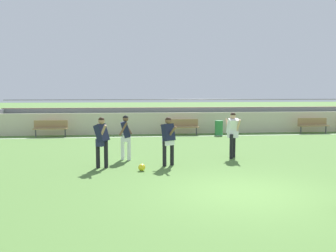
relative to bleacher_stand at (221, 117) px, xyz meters
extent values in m
plane|color=#517A38|center=(-3.40, -15.00, -0.80)|extent=(160.00, 160.00, 0.00)
cube|color=white|center=(-3.40, -3.43, -0.80)|extent=(44.00, 0.12, 0.01)
cube|color=beige|center=(-3.40, -2.08, -0.18)|extent=(48.00, 0.16, 1.24)
cube|color=#897051|center=(0.00, -1.05, -0.45)|extent=(27.99, 0.36, 0.08)
cube|color=slate|center=(0.00, -1.25, -0.63)|extent=(27.99, 0.04, 0.34)
cube|color=#897051|center=(0.00, -0.33, -0.11)|extent=(27.99, 0.36, 0.08)
cube|color=slate|center=(0.00, -0.53, -0.28)|extent=(27.99, 0.04, 0.34)
cube|color=#897051|center=(0.00, 0.39, 0.24)|extent=(27.99, 0.36, 0.08)
cube|color=slate|center=(0.00, 0.19, 0.06)|extent=(27.99, 0.04, 0.34)
cube|color=#897051|center=(0.00, 1.10, 0.58)|extent=(27.99, 0.36, 0.08)
cube|color=slate|center=(0.00, 0.90, 0.41)|extent=(27.99, 0.04, 0.34)
cylinder|color=slate|center=(0.00, 1.35, 1.13)|extent=(27.99, 0.06, 0.06)
cube|color=#99754C|center=(4.83, -2.90, -0.35)|extent=(1.80, 0.40, 0.06)
cube|color=#99754C|center=(4.83, -2.72, -0.10)|extent=(1.80, 0.05, 0.40)
cylinder|color=#47474C|center=(4.05, -2.90, -0.57)|extent=(0.07, 0.07, 0.45)
cylinder|color=#47474C|center=(5.61, -2.90, -0.57)|extent=(0.07, 0.07, 0.45)
cube|color=#99754C|center=(-2.99, -2.90, -0.35)|extent=(1.80, 0.40, 0.06)
cube|color=#99754C|center=(-2.99, -2.72, -0.10)|extent=(1.80, 0.05, 0.40)
cylinder|color=#47474C|center=(-3.77, -2.90, -0.57)|extent=(0.07, 0.07, 0.45)
cylinder|color=#47474C|center=(-2.21, -2.90, -0.57)|extent=(0.07, 0.07, 0.45)
cube|color=#99754C|center=(-10.27, -2.90, -0.35)|extent=(1.80, 0.40, 0.06)
cube|color=#99754C|center=(-10.27, -2.72, -0.10)|extent=(1.80, 0.05, 0.40)
cylinder|color=#47474C|center=(-11.05, -2.90, -0.57)|extent=(0.07, 0.07, 0.45)
cylinder|color=#47474C|center=(-9.49, -2.90, -0.57)|extent=(0.07, 0.07, 0.45)
cylinder|color=#2D7F3D|center=(-0.97, -3.17, -0.38)|extent=(0.45, 0.45, 0.83)
cylinder|color=black|center=(-4.98, -11.52, -0.38)|extent=(0.13, 0.13, 0.83)
cylinder|color=black|center=(-4.71, -11.38, -0.38)|extent=(0.13, 0.13, 0.83)
cube|color=white|center=(-4.84, -11.45, 0.01)|extent=(0.42, 0.38, 0.24)
cube|color=#191E38|center=(-4.84, -11.45, 0.31)|extent=(0.49, 0.47, 0.59)
cylinder|color=brown|center=(-4.95, -11.27, 0.35)|extent=(0.29, 0.39, 0.42)
cylinder|color=brown|center=(-4.74, -11.62, 0.35)|extent=(0.29, 0.39, 0.42)
sphere|color=brown|center=(-4.84, -11.45, 0.70)|extent=(0.21, 0.21, 0.21)
sphere|color=black|center=(-4.84, -11.45, 0.72)|extent=(0.20, 0.20, 0.20)
cylinder|color=black|center=(-7.13, -11.55, -0.37)|extent=(0.13, 0.13, 0.85)
cylinder|color=black|center=(-6.87, -11.55, -0.37)|extent=(0.13, 0.13, 0.85)
cube|color=#232847|center=(-7.00, -11.55, 0.03)|extent=(0.38, 0.42, 0.24)
cube|color=#191E38|center=(-7.00, -11.55, 0.33)|extent=(0.53, 0.53, 0.60)
cylinder|color=#A87A5B|center=(-7.04, -11.36, 0.37)|extent=(0.30, 0.23, 0.50)
cylinder|color=#A87A5B|center=(-6.96, -11.74, 0.37)|extent=(0.30, 0.23, 0.50)
sphere|color=#A87A5B|center=(-7.00, -11.55, 0.72)|extent=(0.21, 0.21, 0.21)
sphere|color=black|center=(-7.00, -11.55, 0.74)|extent=(0.20, 0.20, 0.20)
cylinder|color=black|center=(-2.22, -10.16, -0.35)|extent=(0.13, 0.13, 0.90)
cylinder|color=black|center=(-2.41, -10.47, -0.35)|extent=(0.13, 0.13, 0.90)
cube|color=white|center=(-2.32, -10.31, 0.08)|extent=(0.38, 0.26, 0.24)
cube|color=white|center=(-2.32, -10.31, 0.38)|extent=(0.42, 0.43, 0.60)
cylinder|color=#D6A884|center=(-2.15, -10.45, 0.42)|extent=(0.11, 0.34, 0.48)
cylinder|color=#D6A884|center=(-2.48, -10.18, 0.42)|extent=(0.11, 0.34, 0.48)
sphere|color=#D6A884|center=(-2.32, -10.31, 0.77)|extent=(0.21, 0.21, 0.21)
sphere|color=black|center=(-2.32, -10.31, 0.79)|extent=(0.20, 0.20, 0.20)
cylinder|color=white|center=(-6.35, -10.15, -0.39)|extent=(0.13, 0.13, 0.82)
cylinder|color=white|center=(-6.12, -10.31, -0.39)|extent=(0.13, 0.13, 0.82)
cube|color=white|center=(-6.24, -10.23, 0.00)|extent=(0.22, 0.36, 0.24)
cube|color=#191E38|center=(-6.24, -10.23, 0.30)|extent=(0.36, 0.38, 0.60)
cylinder|color=brown|center=(-6.15, -10.05, 0.34)|extent=(0.32, 0.08, 0.49)
cylinder|color=brown|center=(-6.32, -10.41, 0.34)|extent=(0.32, 0.08, 0.49)
sphere|color=brown|center=(-6.24, -10.23, 0.69)|extent=(0.21, 0.21, 0.21)
sphere|color=black|center=(-6.24, -10.23, 0.71)|extent=(0.20, 0.20, 0.20)
sphere|color=yellow|center=(-5.76, -12.16, -0.69)|extent=(0.22, 0.22, 0.22)
camera|label=1|loc=(-6.28, -23.42, 1.63)|focal=39.44mm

